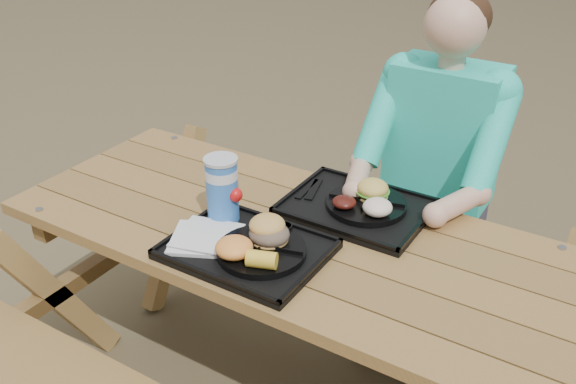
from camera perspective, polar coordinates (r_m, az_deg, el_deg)
The scene contains 17 objects.
picnic_table at distance 2.22m, azimuth 0.00°, elevation -11.45°, with size 1.80×1.49×0.75m, color #999999, non-canonical shape.
tray_near at distance 1.89m, azimuth -3.66°, elevation -5.17°, with size 0.45×0.35×0.02m, color black.
tray_far at distance 2.10m, azimuth 6.09°, elevation -1.48°, with size 0.45×0.35×0.02m, color black.
plate_near at distance 1.85m, azimuth -2.37°, elevation -5.25°, with size 0.26×0.26×0.02m, color black.
plate_far at distance 2.08m, azimuth 6.98°, elevation -1.11°, with size 0.26×0.26×0.02m, color black.
napkin_stack at distance 1.92m, azimuth -7.61°, elevation -4.01°, with size 0.18×0.18×0.02m, color silver.
soda_cup at distance 1.97m, azimuth -5.87°, elevation 0.12°, with size 0.10×0.10×0.20m, color blue.
condiment_bbq at distance 1.96m, azimuth -1.89°, elevation -2.78°, with size 0.05×0.05×0.03m, color black.
condiment_mustard at distance 1.93m, azimuth -0.29°, elevation -3.31°, with size 0.05×0.05×0.03m, color gold.
sandwich at distance 1.84m, azimuth -1.69°, elevation -2.85°, with size 0.11×0.11×0.12m, color gold, non-canonical shape.
mac_cheese at distance 1.80m, azimuth -4.81°, elevation -4.94°, with size 0.11×0.11×0.05m, color #FFA243.
corn_cob at distance 1.75m, azimuth -2.34°, elevation -6.01°, with size 0.08×0.08×0.05m, color yellow, non-canonical shape.
cutlery_far at distance 2.17m, azimuth 2.31°, elevation 0.25°, with size 0.03×0.15×0.01m, color black.
burger at distance 2.09m, azimuth 7.56°, elevation 0.68°, with size 0.10×0.10×0.09m, color #DFB64F, non-canonical shape.
baked_beans at distance 2.03m, azimuth 5.02°, elevation -0.90°, with size 0.08×0.08×0.03m, color #45130D.
potato_salad at distance 2.00m, azimuth 7.96°, elevation -1.34°, with size 0.09×0.09×0.05m, color white.
diner at distance 2.50m, azimuth 12.93°, elevation 0.06°, with size 0.48×0.84×1.28m, color #18A8A1, non-canonical shape.
Camera 1 is at (0.89, -1.44, 1.82)m, focal length 40.00 mm.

